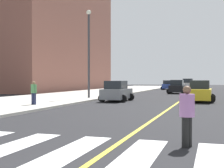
# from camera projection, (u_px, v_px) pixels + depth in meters

# --- Properties ---
(sidewalk_kerb_west) EXTENTS (10.00, 120.00, 0.15)m
(sidewalk_kerb_west) POSITION_uv_depth(u_px,v_px,m) (30.00, 101.00, 27.04)
(sidewalk_kerb_west) COLOR #B2ADA3
(sidewalk_kerb_west) RESTS_ON ground
(crosswalk_paint) EXTENTS (13.50, 4.00, 0.01)m
(crosswalk_paint) POSITION_uv_depth(u_px,v_px,m) (105.00, 153.00, 8.11)
(crosswalk_paint) COLOR silver
(crosswalk_paint) RESTS_ON ground
(lane_divider_paint) EXTENTS (0.16, 80.00, 0.01)m
(lane_divider_paint) POSITION_uv_depth(u_px,v_px,m) (191.00, 93.00, 42.43)
(lane_divider_paint) COLOR yellow
(lane_divider_paint) RESTS_ON ground
(low_rise_brick_west) EXTENTS (16.00, 32.00, 23.37)m
(low_rise_brick_west) POSITION_uv_depth(u_px,v_px,m) (41.00, 25.00, 56.69)
(low_rise_brick_west) COLOR brown
(low_rise_brick_west) RESTS_ON ground
(car_black_nearest) EXTENTS (2.53, 4.06, 1.81)m
(car_black_nearest) POSITION_uv_depth(u_px,v_px,m) (177.00, 87.00, 42.10)
(car_black_nearest) COLOR black
(car_black_nearest) RESTS_ON ground
(car_yellow_second) EXTENTS (2.56, 4.06, 1.81)m
(car_yellow_second) POSITION_uv_depth(u_px,v_px,m) (200.00, 92.00, 26.40)
(car_yellow_second) COLOR gold
(car_yellow_second) RESTS_ON ground
(car_white_third) EXTENTS (2.95, 4.61, 2.03)m
(car_white_third) POSITION_uv_depth(u_px,v_px,m) (188.00, 84.00, 61.30)
(car_white_third) COLOR silver
(car_white_third) RESTS_ON ground
(car_gray_fourth) EXTENTS (2.50, 3.97, 1.77)m
(car_gray_fourth) POSITION_uv_depth(u_px,v_px,m) (117.00, 92.00, 27.21)
(car_gray_fourth) COLOR slate
(car_gray_fourth) RESTS_ON ground
(car_blue_fifth) EXTENTS (2.41, 3.84, 1.71)m
(car_blue_fifth) POSITION_uv_depth(u_px,v_px,m) (168.00, 85.00, 58.39)
(car_blue_fifth) COLOR #2D479E
(car_blue_fifth) RESTS_ON ground
(pedestrian_crossing) EXTENTS (0.42, 0.42, 1.71)m
(pedestrian_crossing) POSITION_uv_depth(u_px,v_px,m) (187.00, 113.00, 8.82)
(pedestrian_crossing) COLOR black
(pedestrian_crossing) RESTS_ON ground
(pedestrian_walking_west) EXTENTS (0.40, 0.40, 1.61)m
(pedestrian_walking_west) POSITION_uv_depth(u_px,v_px,m) (34.00, 92.00, 21.81)
(pedestrian_walking_west) COLOR #232847
(pedestrian_walking_west) RESTS_ON sidewalk_kerb_west
(street_lamp) EXTENTS (0.44, 0.44, 8.31)m
(street_lamp) POSITION_uv_depth(u_px,v_px,m) (89.00, 47.00, 29.94)
(street_lamp) COLOR #38383D
(street_lamp) RESTS_ON sidewalk_kerb_west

